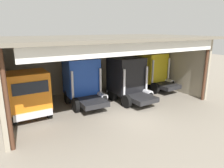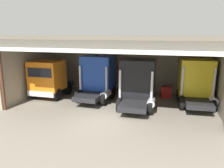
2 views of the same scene
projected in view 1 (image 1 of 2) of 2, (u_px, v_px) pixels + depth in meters
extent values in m
plane|color=gray|center=(133.00, 119.00, 14.48)|extent=(80.00, 80.00, 0.00)
cube|color=#9E937F|center=(84.00, 64.00, 20.66)|extent=(15.75, 0.24, 5.28)
cube|color=#9E937F|center=(172.00, 64.00, 21.14)|extent=(0.24, 8.26, 5.28)
cube|color=#6E6759|center=(107.00, 38.00, 16.13)|extent=(16.35, 9.22, 0.20)
cylinder|color=#4C2D1E|center=(7.00, 101.00, 10.15)|extent=(0.24, 0.24, 5.28)
cylinder|color=#4C2D1E|center=(205.00, 70.00, 17.71)|extent=(0.24, 0.24, 5.28)
cube|color=white|center=(139.00, 48.00, 12.90)|extent=(14.18, 0.12, 0.90)
cube|color=orange|center=(28.00, 90.00, 14.03)|extent=(2.57, 2.23, 2.53)
cube|color=black|center=(31.00, 88.00, 12.98)|extent=(2.18, 0.07, 0.76)
cube|color=silver|center=(34.00, 115.00, 13.42)|extent=(2.43, 0.17, 0.44)
cube|color=#232326|center=(26.00, 102.00, 15.75)|extent=(1.94, 3.04, 0.36)
cylinder|color=silver|center=(42.00, 88.00, 15.73)|extent=(0.18, 0.18, 2.40)
cylinder|color=silver|center=(8.00, 93.00, 14.57)|extent=(0.18, 0.18, 2.40)
cylinder|color=silver|center=(9.00, 104.00, 14.89)|extent=(0.57, 1.20, 0.56)
cylinder|color=black|center=(49.00, 110.00, 14.62)|extent=(0.31, 1.06, 1.06)
cylinder|color=black|center=(13.00, 117.00, 13.48)|extent=(0.31, 1.06, 1.06)
cylinder|color=black|center=(41.00, 101.00, 16.36)|extent=(0.31, 1.06, 1.06)
cylinder|color=black|center=(10.00, 107.00, 15.23)|extent=(0.31, 1.06, 1.06)
cube|color=#1E47B7|center=(81.00, 76.00, 17.06)|extent=(2.66, 2.24, 2.95)
cube|color=black|center=(77.00, 68.00, 17.85)|extent=(2.19, 0.15, 0.89)
cube|color=silver|center=(77.00, 91.00, 18.41)|extent=(2.45, 0.26, 0.44)
cube|color=#232326|center=(90.00, 100.00, 16.02)|extent=(2.05, 3.15, 0.36)
cylinder|color=silver|center=(73.00, 87.00, 15.61)|extent=(0.18, 0.18, 2.49)
cylinder|color=silver|center=(101.00, 84.00, 16.68)|extent=(0.18, 0.18, 2.49)
cylinder|color=silver|center=(102.00, 96.00, 16.78)|extent=(0.61, 1.22, 0.56)
cylinder|color=black|center=(67.00, 97.00, 17.34)|extent=(0.34, 1.12, 1.11)
cylinder|color=black|center=(92.00, 93.00, 18.39)|extent=(0.34, 1.12, 1.11)
cylinder|color=black|center=(76.00, 105.00, 15.54)|extent=(0.34, 1.12, 1.11)
cylinder|color=black|center=(103.00, 100.00, 16.59)|extent=(0.34, 1.12, 1.11)
cube|color=black|center=(126.00, 75.00, 17.88)|extent=(2.61, 2.45, 2.95)
cube|color=black|center=(118.00, 67.00, 18.75)|extent=(2.17, 0.11, 0.89)
cube|color=silver|center=(118.00, 89.00, 19.31)|extent=(2.43, 0.22, 0.44)
cube|color=#232326|center=(138.00, 97.00, 16.93)|extent=(1.98, 3.04, 0.36)
cylinder|color=silver|center=(124.00, 85.00, 16.31)|extent=(0.18, 0.18, 2.53)
cylinder|color=silver|center=(147.00, 81.00, 17.49)|extent=(0.18, 0.18, 2.53)
cylinder|color=silver|center=(146.00, 92.00, 17.74)|extent=(0.59, 1.21, 0.56)
cylinder|color=black|center=(112.00, 94.00, 18.14)|extent=(0.33, 1.05, 1.04)
cylinder|color=black|center=(133.00, 91.00, 19.30)|extent=(0.33, 1.05, 1.04)
cylinder|color=black|center=(126.00, 101.00, 16.40)|extent=(0.33, 1.05, 1.04)
cylinder|color=black|center=(148.00, 97.00, 17.56)|extent=(0.33, 1.05, 1.04)
cube|color=yellow|center=(151.00, 67.00, 21.51)|extent=(2.62, 2.64, 2.88)
cube|color=black|center=(143.00, 61.00, 22.40)|extent=(2.11, 0.19, 0.86)
cube|color=silver|center=(142.00, 79.00, 22.94)|extent=(2.36, 0.30, 0.44)
cube|color=#232326|center=(162.00, 85.00, 20.53)|extent=(2.04, 3.21, 0.36)
cylinder|color=silver|center=(153.00, 74.00, 19.87)|extent=(0.18, 0.18, 2.68)
cylinder|color=silver|center=(169.00, 71.00, 21.09)|extent=(0.18, 0.18, 2.68)
cylinder|color=silver|center=(168.00, 81.00, 21.35)|extent=(0.63, 1.23, 0.56)
cylinder|color=black|center=(139.00, 83.00, 21.75)|extent=(0.36, 1.09, 1.07)
cylinder|color=black|center=(154.00, 81.00, 22.94)|extent=(0.36, 1.09, 1.07)
cylinder|color=black|center=(154.00, 88.00, 19.99)|extent=(0.36, 1.09, 1.07)
cylinder|color=black|center=(170.00, 85.00, 21.17)|extent=(0.36, 1.09, 1.07)
cylinder|color=#B21E19|center=(88.00, 87.00, 20.71)|extent=(0.58, 0.58, 0.86)
cube|color=red|center=(126.00, 83.00, 21.88)|extent=(0.90, 0.60, 1.00)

